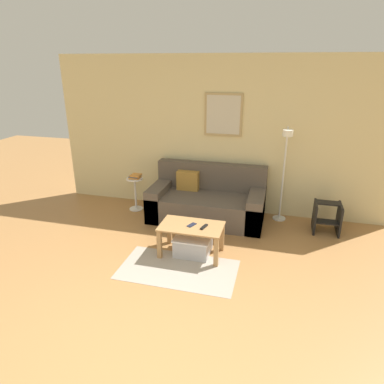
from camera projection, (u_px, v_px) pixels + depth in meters
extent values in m
plane|color=#A87542|center=(135.00, 372.00, 2.86)|extent=(16.00, 16.00, 0.00)
cube|color=beige|center=(219.00, 136.00, 5.63)|extent=(5.60, 0.06, 2.55)
cube|color=tan|center=(223.00, 115.00, 5.44)|extent=(0.61, 0.02, 0.67)
cube|color=beige|center=(223.00, 115.00, 5.43)|extent=(0.54, 0.01, 0.60)
cube|color=#A39989|center=(178.00, 269.00, 4.27)|extent=(1.45, 0.80, 0.01)
cube|color=brown|center=(207.00, 207.00, 5.56)|extent=(1.82, 0.89, 0.42)
cube|color=brown|center=(212.00, 176.00, 5.72)|extent=(1.82, 0.20, 0.44)
cube|color=brown|center=(161.00, 199.00, 5.73)|extent=(0.24, 0.89, 0.54)
cube|color=brown|center=(256.00, 209.00, 5.35)|extent=(0.24, 0.89, 0.54)
cube|color=#A87A33|center=(188.00, 181.00, 5.67)|extent=(0.36, 0.14, 0.32)
cube|color=#AD7F4C|center=(191.00, 226.00, 4.48)|extent=(0.83, 0.49, 0.02)
cube|color=#AD7F4C|center=(159.00, 244.00, 4.46)|extent=(0.06, 0.06, 0.40)
cube|color=#AD7F4C|center=(216.00, 252.00, 4.28)|extent=(0.06, 0.06, 0.40)
cube|color=#AD7F4C|center=(169.00, 230.00, 4.83)|extent=(0.06, 0.06, 0.40)
cube|color=#AD7F4C|center=(222.00, 237.00, 4.65)|extent=(0.06, 0.06, 0.40)
cube|color=#B2B2B7|center=(193.00, 245.00, 4.60)|extent=(0.46, 0.40, 0.24)
cube|color=silver|center=(193.00, 237.00, 4.55)|extent=(0.48, 0.43, 0.02)
cylinder|color=white|center=(279.00, 218.00, 5.64)|extent=(0.21, 0.21, 0.02)
cylinder|color=white|center=(283.00, 175.00, 5.37)|extent=(0.03, 0.03, 1.50)
cylinder|color=white|center=(288.00, 129.00, 4.95)|extent=(0.02, 0.33, 0.02)
cylinder|color=white|center=(288.00, 133.00, 4.81)|extent=(0.15, 0.15, 0.09)
cylinder|color=white|center=(136.00, 209.00, 6.01)|extent=(0.24, 0.24, 0.01)
cylinder|color=white|center=(135.00, 194.00, 5.91)|extent=(0.04, 0.04, 0.54)
cylinder|color=white|center=(134.00, 179.00, 5.81)|extent=(0.28, 0.28, 0.02)
cube|color=#D18438|center=(135.00, 177.00, 5.82)|extent=(0.17, 0.18, 0.03)
cube|color=#4C4C51|center=(135.00, 176.00, 5.81)|extent=(0.18, 0.19, 0.02)
cube|color=#D18438|center=(136.00, 175.00, 5.79)|extent=(0.16, 0.17, 0.03)
cube|color=black|center=(204.00, 227.00, 4.42)|extent=(0.08, 0.16, 0.02)
cube|color=#1E2338|center=(192.00, 225.00, 4.48)|extent=(0.12, 0.15, 0.01)
cube|color=black|center=(314.00, 216.00, 5.19)|extent=(0.03, 0.39, 0.45)
cube|color=black|center=(339.00, 219.00, 5.11)|extent=(0.03, 0.39, 0.45)
cube|color=black|center=(327.00, 222.00, 5.10)|extent=(0.32, 0.18, 0.02)
cube|color=black|center=(328.00, 203.00, 5.14)|extent=(0.32, 0.18, 0.02)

